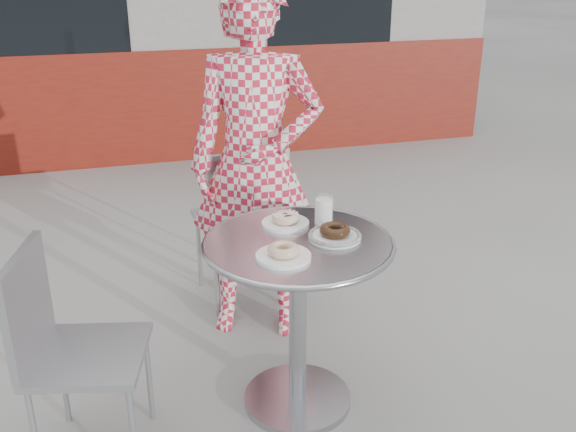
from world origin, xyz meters
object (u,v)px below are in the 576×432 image
object	(u,v)px
chair_far	(240,251)
plate_checker	(335,234)
milk_cup	(324,210)
plate_near	(283,253)
plate_far	(285,220)
chair_left	(91,394)
bistro_table	(298,283)
seated_person	(256,165)

from	to	relation	value
chair_far	plate_checker	distance (m)	1.12
plate_checker	milk_cup	bearing A→B (deg)	86.31
plate_near	plate_far	bearing A→B (deg)	72.46
chair_left	milk_cup	xyz separation A→B (m)	(0.97, 0.20, 0.55)
bistro_table	plate_checker	bearing A→B (deg)	-6.13
plate_near	milk_cup	xyz separation A→B (m)	(0.25, 0.27, 0.04)
chair_far	milk_cup	world-z (taller)	chair_far
bistro_table	seated_person	distance (m)	0.72
bistro_table	plate_far	xyz separation A→B (m)	(-0.00, 0.17, 0.20)
bistro_table	plate_checker	size ratio (longest dim) A/B	3.64
chair_far	seated_person	bearing A→B (deg)	89.14
seated_person	plate_far	bearing A→B (deg)	-70.81
chair_far	plate_checker	bearing A→B (deg)	94.41
chair_far	chair_left	bearing A→B (deg)	46.76
chair_left	plate_checker	distance (m)	1.09
milk_cup	chair_left	bearing A→B (deg)	-168.62
chair_far	plate_checker	xyz separation A→B (m)	(0.17, -0.99, 0.50)
chair_far	seated_person	distance (m)	0.66
plate_far	plate_near	size ratio (longest dim) A/B	0.96
bistro_table	chair_left	size ratio (longest dim) A/B	0.90
bistro_table	chair_far	bearing A→B (deg)	91.74
bistro_table	chair_far	world-z (taller)	chair_far
bistro_table	plate_near	bearing A→B (deg)	-127.22
plate_checker	seated_person	bearing A→B (deg)	102.27
seated_person	plate_near	world-z (taller)	seated_person
seated_person	chair_left	bearing A→B (deg)	-119.88
seated_person	plate_checker	world-z (taller)	seated_person
plate_near	bistro_table	bearing A→B (deg)	52.78
bistro_table	plate_near	size ratio (longest dim) A/B	3.75
plate_near	milk_cup	distance (m)	0.37
plate_far	milk_cup	bearing A→B (deg)	-7.56
seated_person	plate_near	bearing A→B (deg)	-77.53
bistro_table	plate_checker	xyz separation A→B (m)	(0.14, -0.02, 0.20)
chair_left	chair_far	bearing A→B (deg)	-23.87
plate_far	chair_left	bearing A→B (deg)	-165.14
plate_far	plate_checker	size ratio (longest dim) A/B	0.93
seated_person	milk_cup	bearing A→B (deg)	-53.84
chair_far	milk_cup	xyz separation A→B (m)	(0.18, -0.83, 0.54)
chair_left	seated_person	xyz separation A→B (m)	(0.82, 0.71, 0.60)
chair_left	plate_near	distance (m)	0.89
plate_far	seated_person	bearing A→B (deg)	90.00
plate_far	plate_checker	xyz separation A→B (m)	(0.15, -0.18, -0.00)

